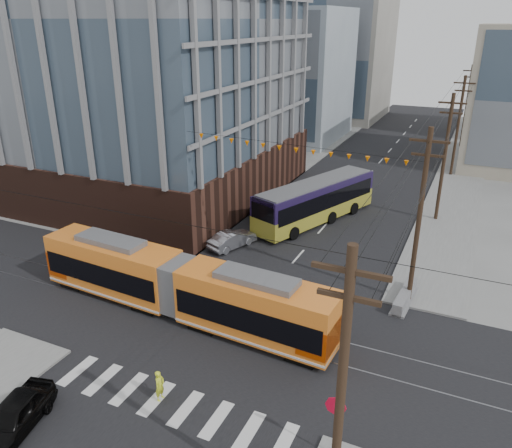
% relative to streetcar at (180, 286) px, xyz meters
% --- Properties ---
extents(ground, '(160.00, 160.00, 0.00)m').
position_rel_streetcar_xyz_m(ground, '(3.74, -3.73, -1.87)').
color(ground, slate).
extents(office_building, '(30.00, 25.00, 28.60)m').
position_rel_streetcar_xyz_m(office_building, '(-18.26, 19.27, 12.43)').
color(office_building, '#381E16').
rests_on(office_building, ground).
extents(bg_bldg_nw_near, '(18.00, 16.00, 18.00)m').
position_rel_streetcar_xyz_m(bg_bldg_nw_near, '(-13.26, 48.27, 7.13)').
color(bg_bldg_nw_near, '#8C99A5').
rests_on(bg_bldg_nw_near, ground).
extents(bg_bldg_nw_far, '(16.00, 18.00, 20.00)m').
position_rel_streetcar_xyz_m(bg_bldg_nw_far, '(-10.26, 68.27, 8.13)').
color(bg_bldg_nw_far, gray).
rests_on(bg_bldg_nw_far, ground).
extents(utility_pole_near, '(0.30, 0.30, 11.00)m').
position_rel_streetcar_xyz_m(utility_pole_near, '(12.24, -9.73, 3.63)').
color(utility_pole_near, black).
rests_on(utility_pole_near, ground).
extents(utility_pole_far, '(0.30, 0.30, 11.00)m').
position_rel_streetcar_xyz_m(utility_pole_far, '(12.24, 52.27, 3.63)').
color(utility_pole_far, black).
rests_on(utility_pole_far, ground).
extents(streetcar, '(19.59, 4.01, 3.75)m').
position_rel_streetcar_xyz_m(streetcar, '(0.00, 0.00, 0.00)').
color(streetcar, orange).
rests_on(streetcar, ground).
extents(city_bus, '(7.36, 13.23, 3.71)m').
position_rel_streetcar_xyz_m(city_bus, '(2.58, 17.64, -0.02)').
color(city_bus, '#1D1138').
rests_on(city_bus, ground).
extents(black_sedan, '(2.73, 4.68, 1.50)m').
position_rel_streetcar_xyz_m(black_sedan, '(-1.45, -10.85, -1.13)').
color(black_sedan, black).
rests_on(black_sedan, ground).
extents(parked_car_silver, '(2.75, 4.34, 1.35)m').
position_rel_streetcar_xyz_m(parked_car_silver, '(-1.51, 9.71, -1.20)').
color(parked_car_silver, '#999BA4').
rests_on(parked_car_silver, ground).
extents(parked_car_white, '(3.34, 5.15, 1.39)m').
position_rel_streetcar_xyz_m(parked_car_white, '(-2.09, 17.19, -1.18)').
color(parked_car_white, silver).
rests_on(parked_car_white, ground).
extents(parked_car_grey, '(3.28, 5.21, 1.34)m').
position_rel_streetcar_xyz_m(parked_car_grey, '(-1.54, 18.02, -1.20)').
color(parked_car_grey, slate).
rests_on(parked_car_grey, ground).
extents(pedestrian, '(0.38, 0.58, 1.57)m').
position_rel_streetcar_xyz_m(pedestrian, '(3.13, -6.66, -1.09)').
color(pedestrian, yellow).
rests_on(pedestrian, ground).
extents(stop_sign, '(0.88, 0.88, 2.79)m').
position_rel_streetcar_xyz_m(stop_sign, '(11.36, -6.48, -0.48)').
color(stop_sign, red).
rests_on(stop_sign, ground).
extents(jersey_barrier, '(1.21, 4.13, 0.81)m').
position_rel_streetcar_xyz_m(jersey_barrier, '(12.04, 6.97, -1.47)').
color(jersey_barrier, slate).
rests_on(jersey_barrier, ground).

